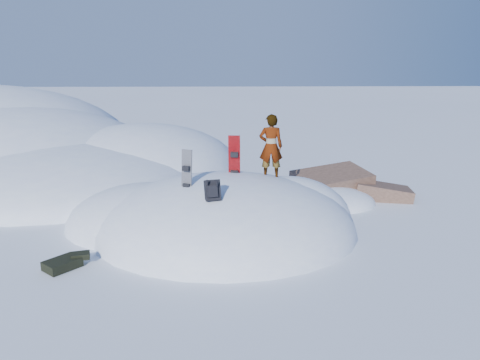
{
  "coord_description": "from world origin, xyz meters",
  "views": [
    {
      "loc": [
        0.05,
        -11.78,
        4.57
      ],
      "look_at": [
        0.4,
        0.3,
        1.34
      ],
      "focal_mm": 35.0,
      "sensor_mm": 36.0,
      "label": 1
    }
  ],
  "objects_px": {
    "snowboard_red": "(234,166)",
    "backpack": "(212,190)",
    "person": "(271,147)",
    "snowboard_dark": "(187,179)"
  },
  "relations": [
    {
      "from": "snowboard_red",
      "to": "snowboard_dark",
      "type": "xyz_separation_m",
      "value": [
        -1.21,
        -1.18,
        -0.06
      ]
    },
    {
      "from": "snowboard_red",
      "to": "person",
      "type": "relative_size",
      "value": 0.97
    },
    {
      "from": "snowboard_dark",
      "to": "backpack",
      "type": "bearing_deg",
      "value": -25.88
    },
    {
      "from": "snowboard_dark",
      "to": "person",
      "type": "relative_size",
      "value": 0.85
    },
    {
      "from": "backpack",
      "to": "person",
      "type": "relative_size",
      "value": 0.33
    },
    {
      "from": "snowboard_red",
      "to": "backpack",
      "type": "bearing_deg",
      "value": -97.95
    },
    {
      "from": "person",
      "to": "backpack",
      "type": "bearing_deg",
      "value": 57.18
    },
    {
      "from": "backpack",
      "to": "person",
      "type": "height_order",
      "value": "person"
    },
    {
      "from": "snowboard_red",
      "to": "backpack",
      "type": "height_order",
      "value": "snowboard_red"
    },
    {
      "from": "snowboard_dark",
      "to": "person",
      "type": "bearing_deg",
      "value": 55.87
    }
  ]
}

